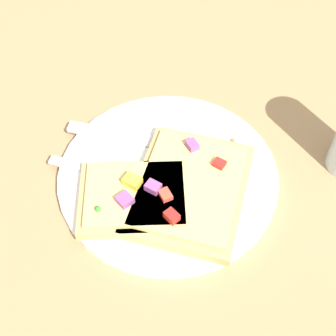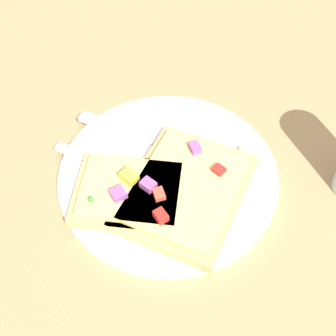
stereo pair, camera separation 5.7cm
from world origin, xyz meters
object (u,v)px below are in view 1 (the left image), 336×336
at_px(fork, 139,180).
at_px(pizza_slice_main, 190,189).
at_px(pizza_slice_corner, 135,197).
at_px(knife, 131,138).
at_px(plate, 168,175).

relative_size(fork, pizza_slice_main, 0.93).
relative_size(fork, pizza_slice_corner, 1.30).
relative_size(knife, pizza_slice_corner, 1.29).
xyz_separation_m(knife, pizza_slice_corner, (-0.01, -0.10, 0.01)).
height_order(knife, pizza_slice_corner, pizza_slice_corner).
distance_m(plate, fork, 0.04).
bearing_deg(plate, fork, -173.38).
distance_m(knife, pizza_slice_main, 0.12).
xyz_separation_m(pizza_slice_main, pizza_slice_corner, (-0.07, 0.00, 0.00)).
relative_size(plate, knife, 1.43).
relative_size(plate, pizza_slice_main, 1.32).
bearing_deg(pizza_slice_corner, knife, -86.21).
height_order(fork, pizza_slice_corner, pizza_slice_corner).
distance_m(fork, knife, 0.07).
distance_m(pizza_slice_main, pizza_slice_corner, 0.07).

